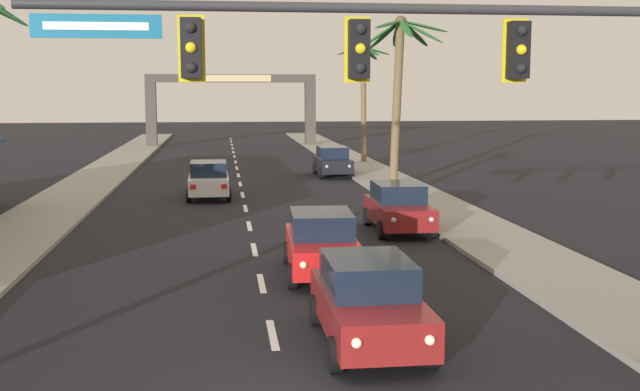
% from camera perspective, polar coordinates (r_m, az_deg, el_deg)
% --- Properties ---
extents(sidewalk_right, '(3.20, 110.00, 0.14)m').
position_cam_1_polar(sidewalk_right, '(33.44, 8.10, -0.72)').
color(sidewalk_right, gray).
rests_on(sidewalk_right, ground).
extents(sidewalk_left, '(3.20, 110.00, 0.14)m').
position_cam_1_polar(sidewalk_left, '(32.98, -19.05, -1.18)').
color(sidewalk_left, gray).
rests_on(sidewalk_left, ground).
extents(lane_markings, '(4.28, 87.81, 0.01)m').
position_cam_1_polar(lane_markings, '(31.93, -4.54, -1.18)').
color(lane_markings, silver).
rests_on(lane_markings, ground).
extents(traffic_signal_mast, '(10.63, 0.41, 7.13)m').
position_cam_1_polar(traffic_signal_mast, '(13.11, 10.33, 8.08)').
color(traffic_signal_mast, '#2D2D33').
rests_on(traffic_signal_mast, ground).
extents(sedan_lead_at_stop_bar, '(1.95, 4.45, 1.68)m').
position_cam_1_polar(sedan_lead_at_stop_bar, '(15.36, 3.53, -7.62)').
color(sedan_lead_at_stop_bar, maroon).
rests_on(sedan_lead_at_stop_bar, ground).
extents(sedan_third_in_queue, '(2.10, 4.51, 1.68)m').
position_cam_1_polar(sedan_third_in_queue, '(20.98, 0.13, -3.45)').
color(sedan_third_in_queue, red).
rests_on(sedan_third_in_queue, ground).
extents(sedan_oncoming_far, '(1.99, 4.47, 1.68)m').
position_cam_1_polar(sedan_oncoming_far, '(36.14, -8.06, 1.16)').
color(sedan_oncoming_far, silver).
rests_on(sedan_oncoming_far, ground).
extents(sedan_parked_nearest_kerb, '(2.01, 4.47, 1.68)m').
position_cam_1_polar(sedan_parked_nearest_kerb, '(27.52, 5.69, -0.83)').
color(sedan_parked_nearest_kerb, maroon).
rests_on(sedan_parked_nearest_kerb, ground).
extents(sedan_parked_mid_kerb, '(1.95, 4.45, 1.68)m').
position_cam_1_polar(sedan_parked_mid_kerb, '(45.01, 0.92, 2.51)').
color(sedan_parked_mid_kerb, black).
rests_on(sedan_parked_mid_kerb, ground).
extents(palm_right_third, '(4.53, 4.56, 8.55)m').
position_cam_1_polar(palm_right_third, '(40.02, 5.74, 9.00)').
color(palm_right_third, brown).
rests_on(palm_right_third, ground).
extents(palm_right_farthest, '(3.57, 3.42, 7.93)m').
position_cam_1_polar(palm_right_farthest, '(52.48, 3.18, 8.25)').
color(palm_right_farthest, brown).
rests_on(palm_right_farthest, ground).
extents(town_gateway_arch, '(14.62, 0.90, 6.22)m').
position_cam_1_polar(town_gateway_arch, '(69.03, -6.42, 6.92)').
color(town_gateway_arch, '#423D38').
rests_on(town_gateway_arch, ground).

